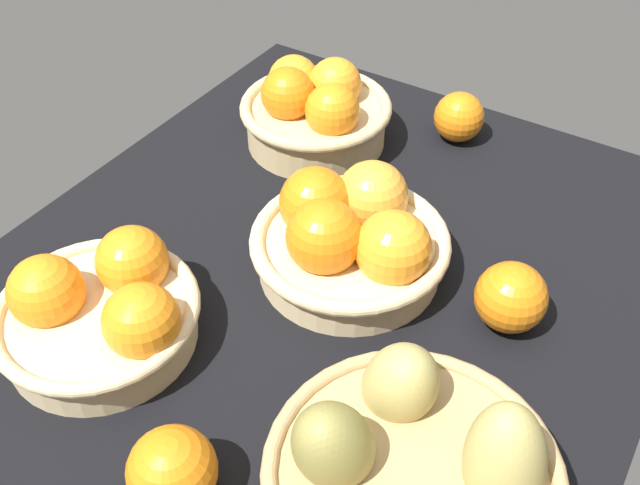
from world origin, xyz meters
TOP-DOWN VIEW (x-y plane):
  - market_tray at (0.00, 0.00)cm, footprint 84.00×72.00cm
  - basket_near_left at (-21.48, -15.25)cm, footprint 20.69×20.69cm
  - basket_far_right_pears at (19.75, 20.62)cm, footprint 24.64×24.64cm
  - basket_center at (-2.22, 1.76)cm, footprint 22.38×22.38cm
  - basket_near_right at (20.18, -14.09)cm, footprint 20.88×20.88cm
  - loose_orange_front_gap at (-32.42, 1.42)cm, footprint 6.94×6.94cm
  - loose_orange_back_gap at (30.02, 3.64)cm, footprint 7.65×7.65cm
  - loose_orange_side_gap at (-3.70, 20.12)cm, footprint 7.55×7.55cm

SIDE VIEW (x-z plane):
  - market_tray at x=0.00cm, z-range 0.00..3.00cm
  - loose_orange_front_gap at x=-32.42cm, z-range 3.00..9.94cm
  - loose_orange_side_gap at x=-3.70cm, z-range 3.00..10.55cm
  - loose_orange_back_gap at x=30.02cm, z-range 3.00..10.65cm
  - basket_near_right at x=20.18cm, z-range 2.05..11.95cm
  - basket_far_right_pears at x=19.75cm, z-range 0.52..14.36cm
  - basket_center at x=-2.22cm, z-range 1.94..13.08cm
  - basket_near_left at x=-21.48cm, z-range 2.12..13.57cm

